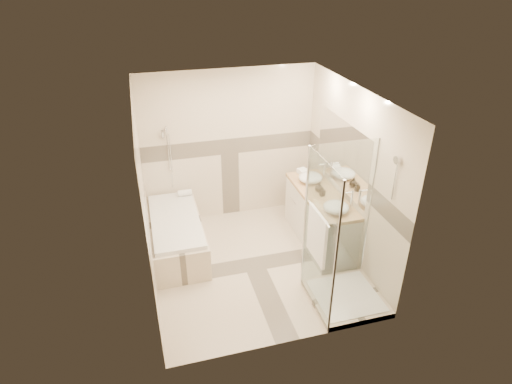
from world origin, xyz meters
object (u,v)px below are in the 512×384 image
object	(u,v)px
vanity	(320,218)
shower_enclosure	(338,267)
amenity_bottle_a	(323,192)
bathtub	(177,233)
amenity_bottle_b	(319,187)
vessel_sink_near	(311,178)
vessel_sink_far	(336,207)

from	to	relation	value
vanity	shower_enclosure	xyz separation A→B (m)	(-0.29, -1.27, 0.08)
shower_enclosure	amenity_bottle_a	size ratio (longest dim) A/B	14.10
bathtub	amenity_bottle_b	xyz separation A→B (m)	(2.13, -0.28, 0.62)
vessel_sink_near	vessel_sink_far	distance (m)	0.94
vanity	shower_enclosure	distance (m)	1.31
vessel_sink_near	amenity_bottle_a	distance (m)	0.47
shower_enclosure	amenity_bottle_a	xyz separation A→B (m)	(0.27, 1.20, 0.42)
bathtub	shower_enclosure	size ratio (longest dim) A/B	0.83
shower_enclosure	vessel_sink_near	distance (m)	1.74
vessel_sink_near	amenity_bottle_b	size ratio (longest dim) A/B	2.38
vessel_sink_far	amenity_bottle_b	world-z (taller)	amenity_bottle_b
vessel_sink_far	amenity_bottle_a	bearing A→B (deg)	90.00
vessel_sink_far	bathtub	bearing A→B (deg)	157.42
shower_enclosure	amenity_bottle_a	bearing A→B (deg)	77.19
shower_enclosure	bathtub	bearing A→B (deg)	138.90
vessel_sink_near	amenity_bottle_b	world-z (taller)	amenity_bottle_b
vessel_sink_near	amenity_bottle_b	bearing A→B (deg)	-90.00
amenity_bottle_a	amenity_bottle_b	distance (m)	0.14
bathtub	vessel_sink_far	bearing A→B (deg)	-22.58
vessel_sink_far	amenity_bottle_b	size ratio (longest dim) A/B	2.31
shower_enclosure	amenity_bottle_a	distance (m)	1.30
amenity_bottle_a	amenity_bottle_b	xyz separation A→B (m)	(0.00, 0.14, 0.00)
bathtub	shower_enclosure	xyz separation A→B (m)	(1.86, -1.62, 0.20)
vanity	vessel_sink_far	size ratio (longest dim) A/B	4.55
shower_enclosure	vessel_sink_near	bearing A→B (deg)	80.73
amenity_bottle_b	vessel_sink_near	bearing A→B (deg)	90.00
vanity	amenity_bottle_b	world-z (taller)	amenity_bottle_b
vanity	amenity_bottle_b	bearing A→B (deg)	106.02
vessel_sink_near	vanity	bearing A→B (deg)	-87.14
vessel_sink_near	amenity_bottle_a	bearing A→B (deg)	-90.00
vanity	shower_enclosure	size ratio (longest dim) A/B	0.79
vanity	vessel_sink_near	bearing A→B (deg)	92.86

